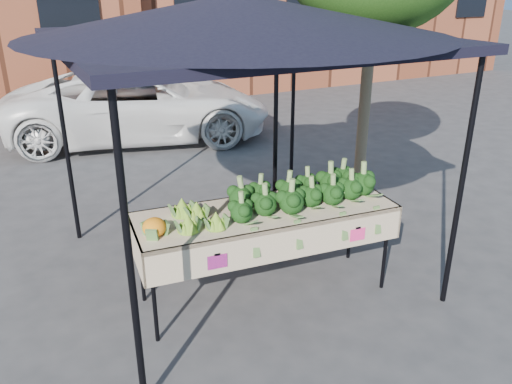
{
  "coord_description": "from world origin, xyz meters",
  "views": [
    {
      "loc": [
        -2.06,
        -3.69,
        2.84
      ],
      "look_at": [
        -0.07,
        0.28,
        1.0
      ],
      "focal_mm": 36.14,
      "sensor_mm": 36.0,
      "label": 1
    }
  ],
  "objects_px": {
    "vehicle": "(132,6)",
    "street_tree": "(368,61)",
    "canopy": "(240,143)",
    "table": "(265,253)"
  },
  "relations": [
    {
      "from": "vehicle",
      "to": "street_tree",
      "type": "xyz_separation_m",
      "value": [
        1.52,
        -4.7,
        -0.44
      ]
    },
    {
      "from": "table",
      "to": "canopy",
      "type": "relative_size",
      "value": 0.78
    },
    {
      "from": "table",
      "to": "vehicle",
      "type": "xyz_separation_m",
      "value": [
        0.34,
        5.73,
        1.96
      ]
    },
    {
      "from": "table",
      "to": "street_tree",
      "type": "xyz_separation_m",
      "value": [
        1.86,
        1.03,
        1.52
      ]
    },
    {
      "from": "table",
      "to": "street_tree",
      "type": "bearing_deg",
      "value": 29.09
    },
    {
      "from": "vehicle",
      "to": "street_tree",
      "type": "relative_size",
      "value": 1.22
    },
    {
      "from": "vehicle",
      "to": "street_tree",
      "type": "height_order",
      "value": "vehicle"
    },
    {
      "from": "vehicle",
      "to": "street_tree",
      "type": "bearing_deg",
      "value": -148.0
    },
    {
      "from": "canopy",
      "to": "vehicle",
      "type": "height_order",
      "value": "vehicle"
    },
    {
      "from": "table",
      "to": "vehicle",
      "type": "bearing_deg",
      "value": 86.64
    }
  ]
}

